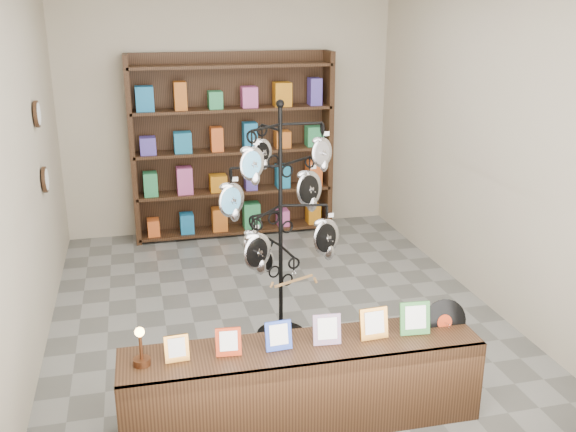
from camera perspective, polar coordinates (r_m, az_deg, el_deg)
name	(u,v)px	position (r m, az deg, el deg)	size (l,w,h in m)	color
ground	(275,313)	(6.01, -1.14, -8.65)	(5.00, 5.00, 0.00)	slate
room_envelope	(274,114)	(5.42, -1.26, 9.06)	(5.00, 5.00, 5.00)	#B2AA8F
display_tree	(281,206)	(5.18, -0.67, 0.89)	(1.07, 1.07, 2.03)	black
front_shelf	(302,384)	(4.45, 1.30, -14.73)	(2.40, 0.53, 0.85)	black
back_shelving	(233,152)	(7.80, -4.91, 5.70)	(2.42, 0.36, 2.20)	black
wall_clocks	(41,147)	(6.20, -21.10, 5.72)	(0.03, 0.24, 0.84)	black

